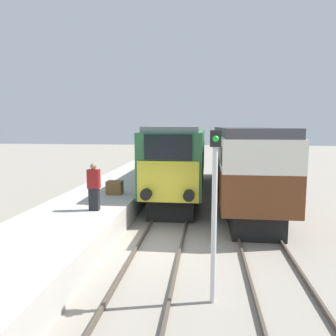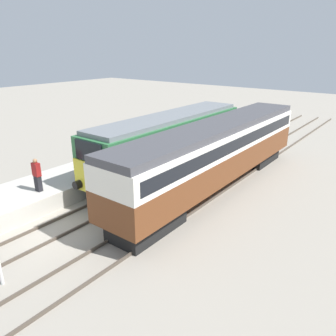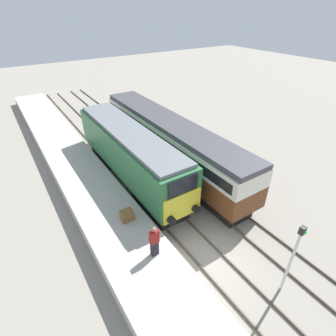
{
  "view_description": "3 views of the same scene",
  "coord_description": "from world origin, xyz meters",
  "px_view_note": "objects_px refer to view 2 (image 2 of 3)",
  "views": [
    {
      "loc": [
        1.5,
        -10.25,
        4.05
      ],
      "look_at": [
        0.0,
        2.58,
        2.39
      ],
      "focal_mm": 35.0,
      "sensor_mm": 36.0,
      "label": 1
    },
    {
      "loc": [
        12.16,
        -7.01,
        7.88
      ],
      "look_at": [
        1.7,
        6.58,
        1.6
      ],
      "focal_mm": 35.0,
      "sensor_mm": 36.0,
      "label": 2
    },
    {
      "loc": [
        -6.76,
        -6.34,
        11.33
      ],
      "look_at": [
        1.7,
        6.58,
        1.6
      ],
      "focal_mm": 28.0,
      "sensor_mm": 36.0,
      "label": 3
    }
  ],
  "objects_px": {
    "passenger_carriage": "(217,150)",
    "luggage_crate": "(84,169)",
    "person_on_platform": "(37,175)",
    "locomotive": "(170,143)"
  },
  "relations": [
    {
      "from": "person_on_platform",
      "to": "luggage_crate",
      "type": "distance_m",
      "value": 3.0
    },
    {
      "from": "person_on_platform",
      "to": "luggage_crate",
      "type": "height_order",
      "value": "person_on_platform"
    },
    {
      "from": "locomotive",
      "to": "person_on_platform",
      "type": "relative_size",
      "value": 7.58
    },
    {
      "from": "person_on_platform",
      "to": "luggage_crate",
      "type": "xyz_separation_m",
      "value": [
        -0.06,
        2.94,
        -0.58
      ]
    },
    {
      "from": "passenger_carriage",
      "to": "luggage_crate",
      "type": "xyz_separation_m",
      "value": [
        -6.05,
        -4.87,
        -1.16
      ]
    },
    {
      "from": "passenger_carriage",
      "to": "luggage_crate",
      "type": "distance_m",
      "value": 7.85
    },
    {
      "from": "passenger_carriage",
      "to": "person_on_platform",
      "type": "height_order",
      "value": "passenger_carriage"
    },
    {
      "from": "passenger_carriage",
      "to": "locomotive",
      "type": "bearing_deg",
      "value": -179.33
    },
    {
      "from": "luggage_crate",
      "to": "passenger_carriage",
      "type": "bearing_deg",
      "value": 38.82
    },
    {
      "from": "locomotive",
      "to": "passenger_carriage",
      "type": "bearing_deg",
      "value": 0.67
    }
  ]
}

